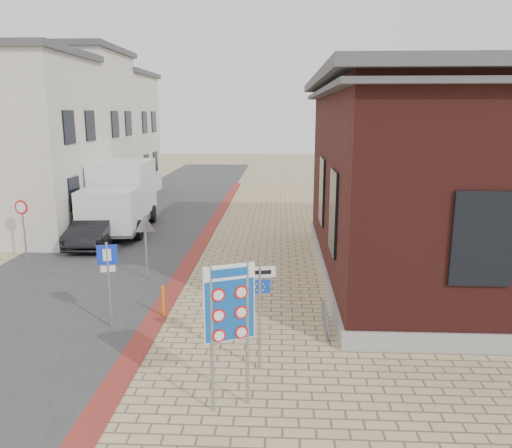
% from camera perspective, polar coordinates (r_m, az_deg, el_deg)
% --- Properties ---
extents(ground, '(120.00, 120.00, 0.00)m').
position_cam_1_polar(ground, '(11.65, -4.72, -16.06)').
color(ground, tan).
rests_on(ground, ground).
extents(road_strip, '(7.00, 60.00, 0.02)m').
position_cam_1_polar(road_strip, '(26.65, -12.36, 0.21)').
color(road_strip, '#38383A').
rests_on(road_strip, ground).
extents(curb_strip, '(0.60, 40.00, 0.02)m').
position_cam_1_polar(curb_strip, '(21.17, -6.65, -2.76)').
color(curb_strip, maroon).
rests_on(curb_strip, ground).
extents(brick_building, '(13.00, 13.00, 6.80)m').
position_cam_1_polar(brick_building, '(18.86, 26.53, 4.88)').
color(brick_building, gray).
rests_on(brick_building, ground).
extents(townhouse_near, '(7.40, 6.40, 8.30)m').
position_cam_1_polar(townhouse_near, '(25.41, -26.78, 8.05)').
color(townhouse_near, beige).
rests_on(townhouse_near, ground).
extents(townhouse_mid, '(7.40, 6.40, 9.10)m').
position_cam_1_polar(townhouse_mid, '(30.76, -21.39, 9.83)').
color(townhouse_mid, beige).
rests_on(townhouse_mid, ground).
extents(townhouse_far, '(7.40, 6.40, 8.30)m').
position_cam_1_polar(townhouse_far, '(36.35, -17.50, 9.76)').
color(townhouse_far, beige).
rests_on(townhouse_far, ground).
extents(bike_rack, '(0.08, 1.80, 0.60)m').
position_cam_1_polar(bike_rack, '(13.49, 7.94, -10.76)').
color(bike_rack, slate).
rests_on(bike_rack, ground).
extents(sedan, '(1.89, 4.60, 1.48)m').
position_cam_1_polar(sedan, '(22.65, -17.78, -0.38)').
color(sedan, black).
rests_on(sedan, ground).
extents(box_truck, '(3.05, 6.40, 3.25)m').
position_cam_1_polar(box_truck, '(24.89, -15.25, 3.11)').
color(box_truck, slate).
rests_on(box_truck, ground).
extents(border_sign, '(0.93, 0.43, 2.89)m').
position_cam_1_polar(border_sign, '(9.36, -3.06, -9.37)').
color(border_sign, gray).
rests_on(border_sign, ground).
extents(essen_sign, '(0.68, 0.16, 2.52)m').
position_cam_1_polar(essen_sign, '(10.91, 0.42, -8.37)').
color(essen_sign, gray).
rests_on(essen_sign, ground).
extents(parking_sign, '(0.51, 0.16, 2.35)m').
position_cam_1_polar(parking_sign, '(13.52, -16.54, -5.14)').
color(parking_sign, gray).
rests_on(parking_sign, ground).
extents(yield_sign, '(0.77, 0.24, 2.20)m').
position_cam_1_polar(yield_sign, '(17.20, -12.54, -0.88)').
color(yield_sign, gray).
rests_on(yield_sign, ground).
extents(speed_sign, '(0.55, 0.14, 2.37)m').
position_cam_1_polar(speed_sign, '(20.98, -25.09, 0.40)').
color(speed_sign, gray).
rests_on(speed_sign, ground).
extents(bollard, '(0.10, 0.10, 0.91)m').
position_cam_1_polar(bollard, '(14.28, -10.56, -8.68)').
color(bollard, orange).
rests_on(bollard, ground).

